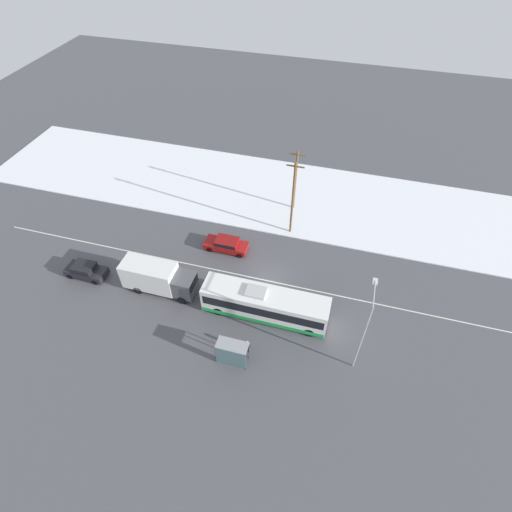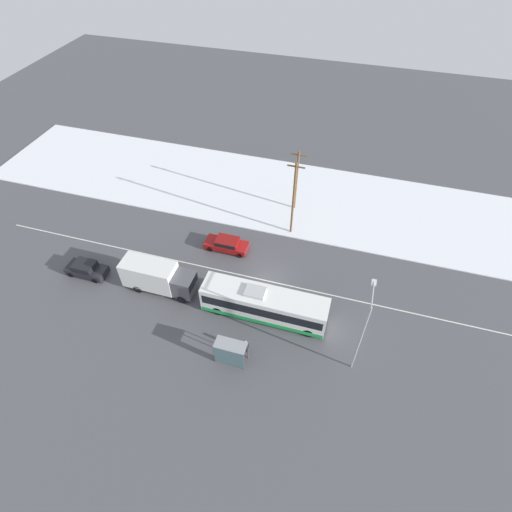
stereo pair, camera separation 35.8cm
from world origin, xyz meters
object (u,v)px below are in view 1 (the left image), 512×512
sedan_car (227,244)px  pedestrian_at_stop (247,345)px  utility_pole_snowlot (295,180)px  utility_pole_roadside (293,198)px  streetlamp (365,325)px  city_bus (265,304)px  parked_car_near_truck (86,270)px  box_truck (158,277)px  bus_shelter (231,352)px

sedan_car → pedestrian_at_stop: size_ratio=2.92×
utility_pole_snowlot → utility_pole_roadside: bearing=-82.6°
utility_pole_roadside → utility_pole_snowlot: size_ratio=1.17×
streetlamp → utility_pole_roadside: size_ratio=0.90×
pedestrian_at_stop → utility_pole_snowlot: utility_pole_snowlot is taller
city_bus → pedestrian_at_stop: city_bus is taller
sedan_car → parked_car_near_truck: size_ratio=1.13×
parked_car_near_truck → utility_pole_roadside: 22.26m
utility_pole_roadside → utility_pole_snowlot: utility_pole_roadside is taller
box_truck → streetlamp: size_ratio=0.86×
sedan_car → utility_pole_roadside: (5.98, 4.56, 3.98)m
parked_car_near_truck → utility_pole_snowlot: bearing=42.3°
parked_car_near_truck → bus_shelter: bearing=-17.4°
parked_car_near_truck → sedan_car: bearing=30.8°
pedestrian_at_stop → utility_pole_snowlot: size_ratio=0.20×
pedestrian_at_stop → utility_pole_snowlot: 20.42m
box_truck → utility_pole_roadside: bearing=47.7°
city_bus → utility_pole_roadside: 12.18m
bus_shelter → utility_pole_roadside: utility_pole_roadside is taller
parked_car_near_truck → utility_pole_roadside: size_ratio=0.45×
utility_pole_roadside → pedestrian_at_stop: bearing=-91.1°
streetlamp → utility_pole_snowlot: 20.72m
parked_car_near_truck → bus_shelter: bus_shelter is taller
sedan_car → utility_pole_roadside: size_ratio=0.51×
sedan_car → utility_pole_roadside: 8.51m
parked_car_near_truck → utility_pole_roadside: utility_pole_roadside is taller
box_truck → utility_pole_roadside: 15.90m
sedan_car → bus_shelter: 13.63m
bus_shelter → city_bus: bearing=76.1°
utility_pole_snowlot → city_bus: bearing=-87.5°
pedestrian_at_stop → utility_pole_roadside: 16.35m
utility_pole_roadside → utility_pole_snowlot: 4.36m
parked_car_near_truck → box_truck: bearing=2.7°
box_truck → sedan_car: box_truck is taller
box_truck → utility_pole_roadside: (10.50, 11.56, 3.01)m
parked_car_near_truck → streetlamp: streetlamp is taller
city_bus → utility_pole_snowlot: utility_pole_snowlot is taller
streetlamp → utility_pole_roadside: bearing=121.0°
streetlamp → sedan_car: bearing=146.3°
utility_pole_snowlot → parked_car_near_truck: bearing=-137.7°
parked_car_near_truck → pedestrian_at_stop: pedestrian_at_stop is taller
bus_shelter → box_truck: bearing=148.3°
parked_car_near_truck → utility_pole_snowlot: utility_pole_snowlot is taller
sedan_car → utility_pole_roadside: utility_pole_roadside is taller
utility_pole_roadside → bus_shelter: bearing=-94.0°
box_truck → parked_car_near_truck: size_ratio=1.75×
box_truck → pedestrian_at_stop: size_ratio=4.49×
pedestrian_at_stop → utility_pole_snowlot: (-0.25, 20.18, 3.11)m
parked_car_near_truck → bus_shelter: size_ratio=1.55×
box_truck → city_bus: bearing=-1.0°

